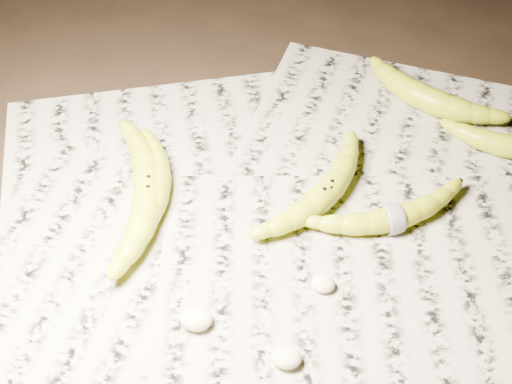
# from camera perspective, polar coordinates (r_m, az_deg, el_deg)

# --- Properties ---
(ground) EXTENTS (3.00, 3.00, 0.00)m
(ground) POSITION_cam_1_polar(r_m,az_deg,el_deg) (0.92, 0.70, -3.02)
(ground) COLOR black
(ground) RESTS_ON ground
(newspaper_patch) EXTENTS (0.90, 0.70, 0.01)m
(newspaper_patch) POSITION_cam_1_polar(r_m,az_deg,el_deg) (0.92, 2.86, -2.81)
(newspaper_patch) COLOR #A49E8D
(newspaper_patch) RESTS_ON ground
(banana_left_a) EXTENTS (0.10, 0.24, 0.04)m
(banana_left_a) POSITION_cam_1_polar(r_m,az_deg,el_deg) (0.94, -8.66, 0.17)
(banana_left_a) COLOR #A3B917
(banana_left_a) RESTS_ON newspaper_patch
(banana_left_b) EXTENTS (0.06, 0.19, 0.04)m
(banana_left_b) POSITION_cam_1_polar(r_m,az_deg,el_deg) (0.94, -8.00, 0.29)
(banana_left_b) COLOR #A3B917
(banana_left_b) RESTS_ON newspaper_patch
(banana_center) EXTENTS (0.16, 0.20, 0.04)m
(banana_center) POSITION_cam_1_polar(r_m,az_deg,el_deg) (0.93, 5.63, 0.06)
(banana_center) COLOR #A3B917
(banana_center) RESTS_ON newspaper_patch
(banana_taped) EXTENTS (0.20, 0.12, 0.03)m
(banana_taped) POSITION_cam_1_polar(r_m,az_deg,el_deg) (0.92, 10.86, -1.96)
(banana_taped) COLOR #A3B917
(banana_taped) RESTS_ON newspaper_patch
(banana_upper_b) EXTENTS (0.20, 0.16, 0.04)m
(banana_upper_b) POSITION_cam_1_polar(r_m,az_deg,el_deg) (1.09, 13.50, 7.43)
(banana_upper_b) COLOR #A3B917
(banana_upper_b) RESTS_ON newspaper_patch
(measuring_tape) EXTENTS (0.02, 0.04, 0.04)m
(measuring_tape) POSITION_cam_1_polar(r_m,az_deg,el_deg) (0.92, 10.86, -1.96)
(measuring_tape) COLOR white
(measuring_tape) RESTS_ON newspaper_patch
(flesh_chunk_a) EXTENTS (0.04, 0.03, 0.02)m
(flesh_chunk_a) POSITION_cam_1_polar(r_m,az_deg,el_deg) (0.82, -4.81, -9.92)
(flesh_chunk_a) COLOR #F6EBBE
(flesh_chunk_a) RESTS_ON newspaper_patch
(flesh_chunk_b) EXTENTS (0.03, 0.03, 0.02)m
(flesh_chunk_b) POSITION_cam_1_polar(r_m,az_deg,el_deg) (0.80, 2.47, -12.95)
(flesh_chunk_b) COLOR #F6EBBE
(flesh_chunk_b) RESTS_ON newspaper_patch
(flesh_chunk_c) EXTENTS (0.03, 0.02, 0.02)m
(flesh_chunk_c) POSITION_cam_1_polar(r_m,az_deg,el_deg) (0.86, 5.40, -7.19)
(flesh_chunk_c) COLOR #F6EBBE
(flesh_chunk_c) RESTS_ON newspaper_patch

